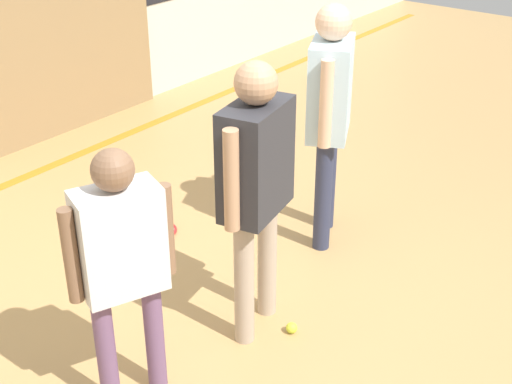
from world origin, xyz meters
name	(u,v)px	position (x,y,z in m)	size (l,w,h in m)	color
ground_plane	(280,313)	(0.00, 0.00, 0.00)	(16.00, 16.00, 0.00)	tan
wall_panel	(56,47)	(1.04, 3.27, 0.82)	(2.26, 0.05, 1.64)	#93754C
floor_stripe	(5,185)	(0.00, 2.75, 0.00)	(14.40, 0.10, 0.01)	orange
person_instructor	(256,174)	(-0.17, 0.05, 0.99)	(0.60, 0.33, 1.60)	tan
person_student_left	(121,255)	(-1.01, 0.18, 0.86)	(0.49, 0.35, 1.39)	#6B4C70
person_student_right	(330,101)	(0.91, 0.28, 1.02)	(0.57, 0.43, 1.65)	#2D334C
racket_spare_on_floor	(102,250)	(-0.19, 1.37, 0.01)	(0.52, 0.34, 0.03)	#28282D
racket_second_spare	(156,231)	(0.21, 1.26, 0.01)	(0.51, 0.32, 0.03)	red
tennis_ball_near_instructor	(292,328)	(-0.11, -0.16, 0.03)	(0.07, 0.07, 0.07)	#CCE038
tennis_ball_by_spare_racket	(130,250)	(-0.10, 1.20, 0.03)	(0.07, 0.07, 0.07)	#CCE038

